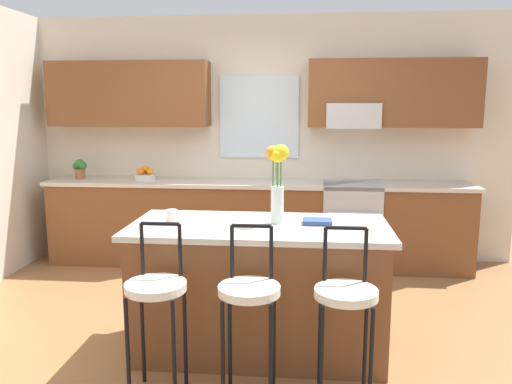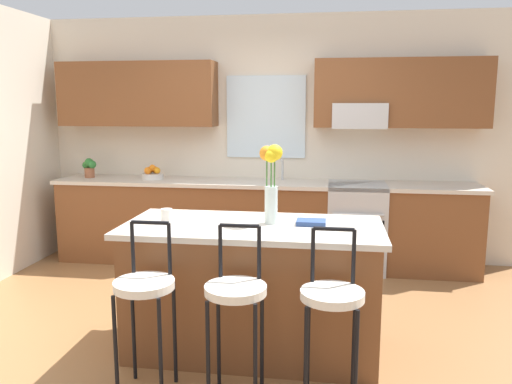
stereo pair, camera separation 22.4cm
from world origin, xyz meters
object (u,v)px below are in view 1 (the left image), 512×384
(bar_stool_near, at_px, (156,294))
(potted_plant_small, at_px, (80,168))
(bar_stool_far, at_px, (346,301))
(cookbook, at_px, (317,222))
(oven_range, at_px, (350,226))
(flower_vase, at_px, (277,172))
(fruit_bowl_oranges, at_px, (145,175))
(bar_stool_middle, at_px, (249,298))
(mug_ceramic, at_px, (172,216))
(kitchen_island, at_px, (259,288))

(bar_stool_near, height_order, potted_plant_small, potted_plant_small)
(bar_stool_far, distance_m, cookbook, 0.76)
(bar_stool_far, bearing_deg, cookbook, 102.48)
(oven_range, height_order, flower_vase, flower_vase)
(cookbook, xyz_separation_m, fruit_bowl_oranges, (-1.84, 1.95, 0.04))
(bar_stool_far, bearing_deg, oven_range, 84.55)
(bar_stool_middle, bearing_deg, mug_ceramic, 134.15)
(bar_stool_near, bearing_deg, kitchen_island, 48.90)
(flower_vase, bearing_deg, bar_stool_near, -134.45)
(mug_ceramic, bearing_deg, flower_vase, 3.72)
(bar_stool_far, distance_m, flower_vase, 1.03)
(flower_vase, distance_m, potted_plant_small, 3.03)
(bar_stool_near, relative_size, bar_stool_far, 1.00)
(oven_range, distance_m, bar_stool_far, 2.62)
(flower_vase, bearing_deg, mug_ceramic, -176.28)
(bar_stool_far, relative_size, flower_vase, 1.90)
(bar_stool_near, bearing_deg, fruit_bowl_oranges, 108.69)
(kitchen_island, relative_size, fruit_bowl_oranges, 7.41)
(bar_stool_middle, bearing_deg, bar_stool_near, 180.00)
(cookbook, bearing_deg, bar_stool_near, -144.20)
(bar_stool_near, xyz_separation_m, cookbook, (0.95, 0.68, 0.30))
(flower_vase, distance_m, fruit_bowl_oranges, 2.52)
(kitchen_island, relative_size, mug_ceramic, 19.77)
(kitchen_island, distance_m, fruit_bowl_oranges, 2.52)
(oven_range, relative_size, kitchen_island, 0.52)
(kitchen_island, bearing_deg, fruit_bowl_oranges, 125.72)
(bar_stool_middle, relative_size, fruit_bowl_oranges, 4.34)
(kitchen_island, xyz_separation_m, fruit_bowl_oranges, (-1.44, 2.00, 0.51))
(mug_ceramic, xyz_separation_m, potted_plant_small, (-1.57, 2.00, 0.07))
(oven_range, xyz_separation_m, fruit_bowl_oranges, (-2.24, 0.03, 0.52))
(bar_stool_middle, bearing_deg, potted_plant_small, 129.68)
(flower_vase, bearing_deg, bar_stool_middle, -99.95)
(bar_stool_near, relative_size, bar_stool_middle, 1.00)
(potted_plant_small, bearing_deg, fruit_bowl_oranges, 0.31)
(kitchen_island, xyz_separation_m, bar_stool_far, (0.55, -0.63, 0.17))
(oven_range, xyz_separation_m, mug_ceramic, (-1.42, -1.97, 0.51))
(bar_stool_near, distance_m, cookbook, 1.21)
(mug_ceramic, bearing_deg, oven_range, 54.33)
(bar_stool_far, height_order, cookbook, bar_stool_far)
(potted_plant_small, bearing_deg, bar_stool_near, -58.18)
(bar_stool_far, height_order, flower_vase, flower_vase)
(oven_range, distance_m, potted_plant_small, 3.04)
(bar_stool_near, height_order, bar_stool_far, same)
(oven_range, relative_size, flower_vase, 1.68)
(bar_stool_far, bearing_deg, kitchen_island, 131.10)
(kitchen_island, bearing_deg, flower_vase, 23.60)
(bar_stool_far, relative_size, fruit_bowl_oranges, 4.34)
(mug_ceramic, height_order, fruit_bowl_oranges, fruit_bowl_oranges)
(bar_stool_middle, relative_size, cookbook, 5.21)
(oven_range, xyz_separation_m, bar_stool_far, (-0.25, -2.61, 0.18))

